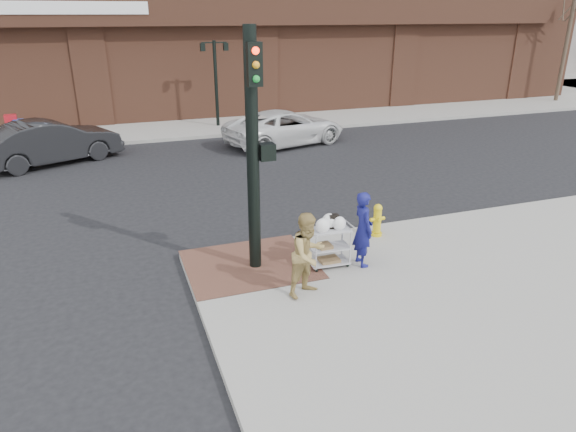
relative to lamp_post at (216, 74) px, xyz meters
name	(u,v)px	position (x,y,z in m)	size (l,w,h in m)	color
ground	(289,284)	(-2.00, -16.00, -2.62)	(220.00, 220.00, 0.00)	black
sidewalk_far	(301,81)	(10.50, 16.00, -2.54)	(65.00, 36.00, 0.15)	gray
brick_curb_ramp	(250,264)	(-2.60, -15.10, -2.46)	(2.80, 2.40, 0.01)	brown
lamp_post	(216,74)	(0.00, 0.00, 0.00)	(1.32, 0.22, 4.00)	black
traffic_signal_pole	(254,147)	(-2.48, -15.23, 0.21)	(0.61, 0.51, 5.00)	black
woman_blue	(363,229)	(-0.27, -15.91, -1.63)	(0.61, 0.40, 1.68)	navy
pedestrian_tan	(308,254)	(-1.86, -16.70, -1.62)	(0.83, 0.64, 1.70)	#9E854A
sedan_dark	(51,142)	(-7.27, -4.15, -1.79)	(1.75, 5.01, 1.65)	black
minivan_white	(285,127)	(2.04, -4.26, -1.87)	(2.47, 5.35, 1.49)	silver
utility_cart	(329,243)	(-0.98, -15.76, -1.93)	(0.89, 0.53, 1.19)	#A3A4A9
fire_hydrant	(377,220)	(0.82, -14.63, -2.04)	(0.39, 0.27, 0.83)	gold
newsbox_red	(12,128)	(-9.05, -0.35, -1.89)	(0.48, 0.44, 1.15)	maroon
newsbox_yellow	(34,129)	(-8.23, -0.39, -2.00)	(0.39, 0.35, 0.93)	gold
newsbox_blue	(20,131)	(-8.75, -0.53, -1.99)	(0.40, 0.37, 0.96)	#183D9F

